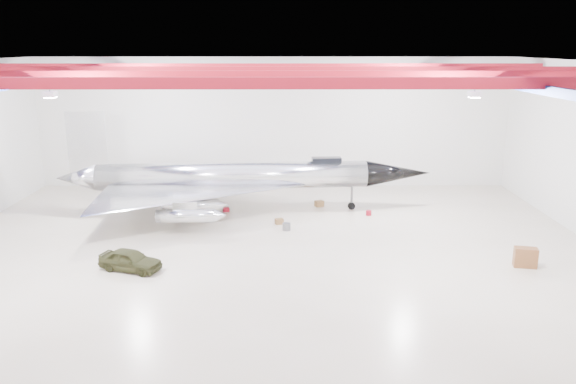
{
  "coord_description": "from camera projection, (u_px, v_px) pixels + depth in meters",
  "views": [
    {
      "loc": [
        1.11,
        -32.7,
        11.94
      ],
      "look_at": [
        1.23,
        2.0,
        2.83
      ],
      "focal_mm": 35.0,
      "sensor_mm": 36.0,
      "label": 1
    }
  ],
  "objects": [
    {
      "name": "jeep",
      "position": [
        130.0,
        260.0,
        30.56
      ],
      "size": [
        3.76,
        2.46,
        1.19
      ],
      "primitive_type": "imported",
      "rotation": [
        0.0,
        0.0,
        1.24
      ],
      "color": "#313219",
      "rests_on": "floor"
    },
    {
      "name": "toolbox_red",
      "position": [
        226.0,
        210.0,
        41.45
      ],
      "size": [
        0.54,
        0.48,
        0.32
      ],
      "primitive_type": "cube",
      "rotation": [
        0.0,
        0.0,
        0.3
      ],
      "color": "maroon",
      "rests_on": "floor"
    },
    {
      "name": "ceiling_structure",
      "position": [
        267.0,
        74.0,
        32.03
      ],
      "size": [
        39.5,
        29.5,
        1.08
      ],
      "color": "maroon",
      "rests_on": "ceiling"
    },
    {
      "name": "tool_chest",
      "position": [
        369.0,
        213.0,
        40.55
      ],
      "size": [
        0.46,
        0.46,
        0.36
      ],
      "primitive_type": "cylinder",
      "rotation": [
        0.0,
        0.0,
        0.17
      ],
      "color": "maroon",
      "rests_on": "floor"
    },
    {
      "name": "desk",
      "position": [
        525.0,
        257.0,
        31.02
      ],
      "size": [
        1.32,
        0.84,
        1.12
      ],
      "primitive_type": "cube",
      "rotation": [
        0.0,
        0.0,
        -0.2
      ],
      "color": "brown",
      "rests_on": "floor"
    },
    {
      "name": "jet_aircraft",
      "position": [
        233.0,
        179.0,
        40.88
      ],
      "size": [
        27.34,
        16.5,
        7.45
      ],
      "rotation": [
        0.0,
        0.0,
        0.06
      ],
      "color": "silver",
      "rests_on": "floor"
    },
    {
      "name": "wall_back",
      "position": [
        273.0,
        123.0,
        47.77
      ],
      "size": [
        40.0,
        0.0,
        40.0
      ],
      "primitive_type": "plane",
      "rotation": [
        1.57,
        0.0,
        0.0
      ],
      "color": "silver",
      "rests_on": "floor"
    },
    {
      "name": "crate_small",
      "position": [
        174.0,
        205.0,
        42.75
      ],
      "size": [
        0.46,
        0.42,
        0.27
      ],
      "primitive_type": "cube",
      "rotation": [
        0.0,
        0.0,
        -0.33
      ],
      "color": "#59595B",
      "rests_on": "floor"
    },
    {
      "name": "engine_drum",
      "position": [
        287.0,
        227.0,
        37.27
      ],
      "size": [
        0.56,
        0.56,
        0.48
      ],
      "primitive_type": "cylinder",
      "rotation": [
        0.0,
        0.0,
        -0.04
      ],
      "color": "#59595B",
      "rests_on": "floor"
    },
    {
      "name": "parts_bin",
      "position": [
        319.0,
        204.0,
        42.82
      ],
      "size": [
        0.76,
        0.7,
        0.43
      ],
      "primitive_type": "cube",
      "rotation": [
        0.0,
        0.0,
        0.44
      ],
      "color": "olive",
      "rests_on": "floor"
    },
    {
      "name": "crate_ply",
      "position": [
        197.0,
        217.0,
        39.58
      ],
      "size": [
        0.62,
        0.54,
        0.39
      ],
      "primitive_type": "cube",
      "rotation": [
        0.0,
        0.0,
        0.19
      ],
      "color": "olive",
      "rests_on": "floor"
    },
    {
      "name": "floor",
      "position": [
        268.0,
        244.0,
        34.66
      ],
      "size": [
        40.0,
        40.0,
        0.0
      ],
      "primitive_type": "plane",
      "color": "#C3B59B",
      "rests_on": "ground"
    },
    {
      "name": "ceiling",
      "position": [
        267.0,
        62.0,
        31.86
      ],
      "size": [
        40.0,
        40.0,
        0.0
      ],
      "primitive_type": "plane",
      "rotation": [
        3.14,
        0.0,
        0.0
      ],
      "color": "#0A0F38",
      "rests_on": "wall_back"
    },
    {
      "name": "oil_barrel",
      "position": [
        279.0,
        221.0,
        38.59
      ],
      "size": [
        0.64,
        0.58,
        0.37
      ],
      "primitive_type": "cube",
      "rotation": [
        0.0,
        0.0,
        0.33
      ],
      "color": "olive",
      "rests_on": "floor"
    }
  ]
}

